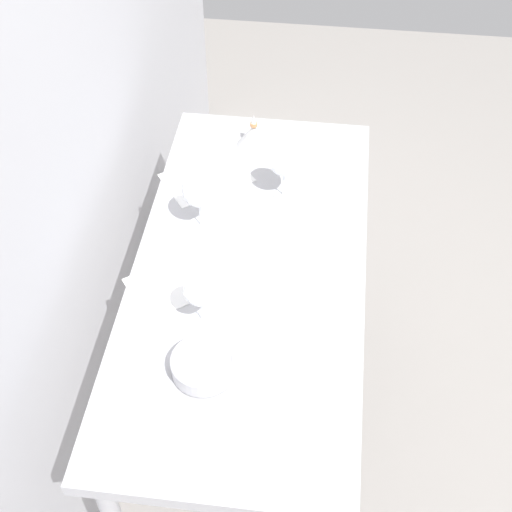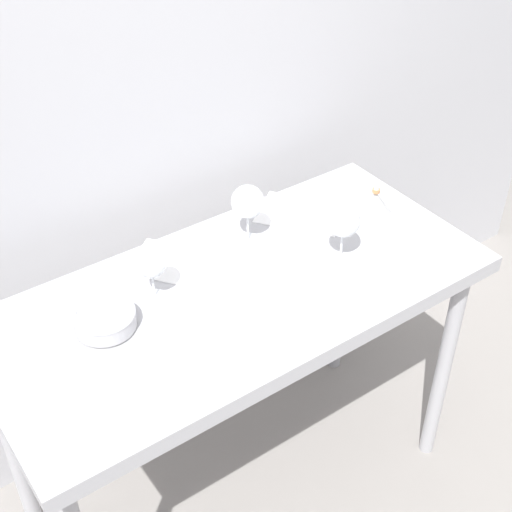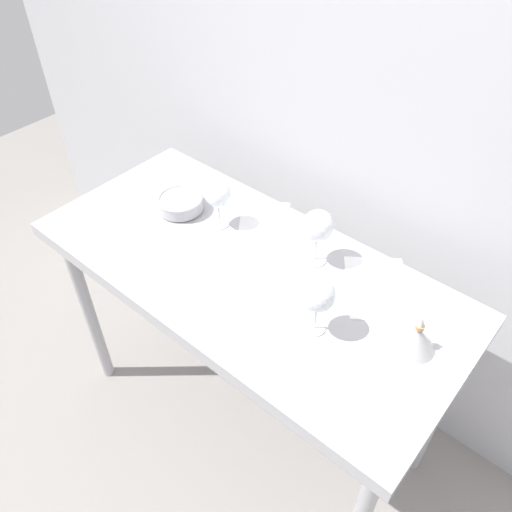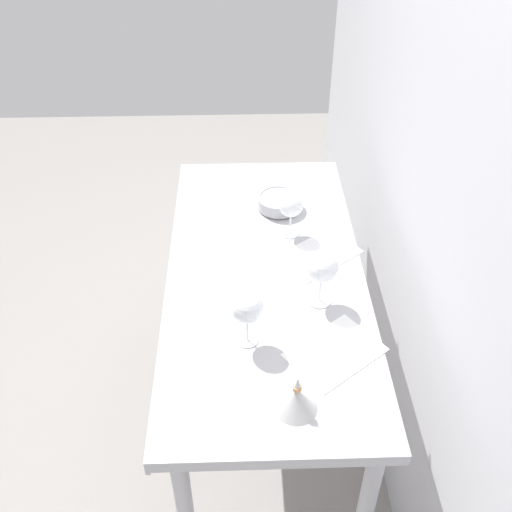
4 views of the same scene
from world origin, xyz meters
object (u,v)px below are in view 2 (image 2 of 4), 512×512
at_px(tasting_sheet_lower, 301,214).
at_px(tasting_bowl, 105,319).
at_px(wine_glass_near_right, 344,222).
at_px(decanter_funnel, 375,203).
at_px(wine_glass_far_left, 151,263).
at_px(tasting_sheet_upper, 178,264).
at_px(wine_glass_far_right, 248,203).

relative_size(tasting_sheet_lower, tasting_bowl, 1.60).
xyz_separation_m(wine_glass_near_right, decanter_funnel, (0.24, 0.12, -0.09)).
height_order(wine_glass_far_left, decanter_funnel, wine_glass_far_left).
height_order(wine_glass_near_right, tasting_sheet_upper, wine_glass_near_right).
bearing_deg(wine_glass_far_right, decanter_funnel, -14.85).
bearing_deg(tasting_sheet_upper, tasting_bowl, 165.67).
relative_size(wine_glass_far_left, decanter_funnel, 1.39).
xyz_separation_m(wine_glass_far_right, wine_glass_far_left, (-0.35, -0.07, -0.02)).
relative_size(wine_glass_far_right, tasting_sheet_lower, 0.73).
distance_m(tasting_sheet_lower, decanter_funnel, 0.23).
bearing_deg(wine_glass_near_right, decanter_funnel, 26.85).
relative_size(wine_glass_far_right, wine_glass_far_left, 1.13).
xyz_separation_m(tasting_sheet_lower, tasting_bowl, (-0.73, -0.12, 0.03)).
bearing_deg(tasting_sheet_lower, tasting_bowl, 152.37).
height_order(tasting_sheet_lower, tasting_bowl, tasting_bowl).
bearing_deg(wine_glass_far_left, wine_glass_far_right, 10.61).
distance_m(tasting_sheet_upper, tasting_sheet_lower, 0.44).
relative_size(wine_glass_far_right, wine_glass_near_right, 1.01).
distance_m(wine_glass_far_right, decanter_funnel, 0.43).
bearing_deg(tasting_sheet_upper, wine_glass_far_right, -42.51).
distance_m(tasting_sheet_upper, tasting_bowl, 0.31).
bearing_deg(wine_glass_far_right, tasting_bowl, -169.29).
bearing_deg(wine_glass_near_right, tasting_sheet_lower, 78.11).
xyz_separation_m(wine_glass_far_left, wine_glass_near_right, (0.51, -0.16, 0.01)).
relative_size(wine_glass_far_right, tasting_sheet_upper, 0.70).
bearing_deg(tasting_sheet_lower, decanter_funnel, -71.07).
height_order(tasting_sheet_upper, tasting_bowl, tasting_bowl).
distance_m(wine_glass_far_left, tasting_sheet_upper, 0.19).
relative_size(tasting_sheet_upper, decanter_funnel, 2.23).
relative_size(tasting_sheet_lower, decanter_funnel, 2.15).
height_order(wine_glass_far_left, wine_glass_near_right, wine_glass_near_right).
xyz_separation_m(wine_glass_far_right, tasting_sheet_lower, (0.22, 0.02, -0.13)).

